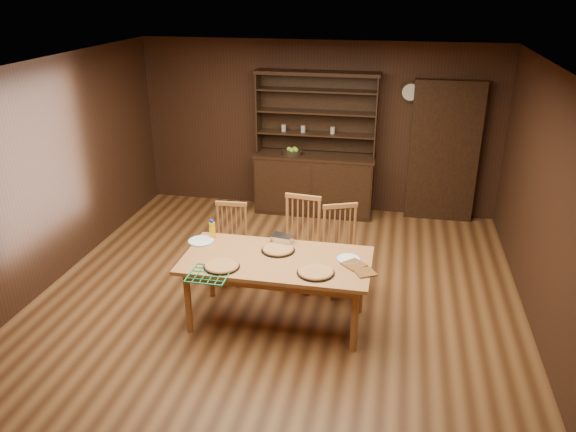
% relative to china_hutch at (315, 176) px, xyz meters
% --- Properties ---
extents(floor, '(6.00, 6.00, 0.00)m').
position_rel_china_hutch_xyz_m(floor, '(0.00, -2.75, -0.60)').
color(floor, brown).
rests_on(floor, ground).
extents(room_shell, '(6.00, 6.00, 6.00)m').
position_rel_china_hutch_xyz_m(room_shell, '(0.00, -2.75, 0.98)').
color(room_shell, silver).
rests_on(room_shell, floor).
extents(china_hutch, '(1.84, 0.52, 2.17)m').
position_rel_china_hutch_xyz_m(china_hutch, '(0.00, 0.00, 0.00)').
color(china_hutch, black).
rests_on(china_hutch, floor).
extents(doorway, '(1.00, 0.18, 2.10)m').
position_rel_china_hutch_xyz_m(doorway, '(1.90, 0.15, 0.45)').
color(doorway, black).
rests_on(doorway, floor).
extents(wall_clock, '(0.30, 0.05, 0.30)m').
position_rel_china_hutch_xyz_m(wall_clock, '(1.35, 0.20, 1.30)').
color(wall_clock, black).
rests_on(wall_clock, room_shell).
extents(dining_table, '(1.94, 0.97, 0.75)m').
position_rel_china_hutch_xyz_m(dining_table, '(0.09, -3.14, 0.08)').
color(dining_table, '#B1793D').
rests_on(dining_table, floor).
extents(chair_left, '(0.42, 0.40, 0.97)m').
position_rel_china_hutch_xyz_m(chair_left, '(-0.66, -2.32, -0.08)').
color(chair_left, '#A46B38').
rests_on(chair_left, floor).
extents(chair_center, '(0.50, 0.48, 1.11)m').
position_rel_china_hutch_xyz_m(chair_center, '(0.19, -2.28, -0.01)').
color(chair_center, '#A46B38').
rests_on(chair_center, floor).
extents(chair_right, '(0.55, 0.54, 1.04)m').
position_rel_china_hutch_xyz_m(chair_right, '(0.67, -2.32, -0.04)').
color(chair_right, '#A46B38').
rests_on(chair_right, floor).
extents(pizza_left, '(0.37, 0.37, 0.04)m').
position_rel_china_hutch_xyz_m(pizza_left, '(-0.41, -3.43, 0.17)').
color(pizza_left, black).
rests_on(pizza_left, dining_table).
extents(pizza_right, '(0.37, 0.37, 0.04)m').
position_rel_china_hutch_xyz_m(pizza_right, '(0.53, -3.37, 0.17)').
color(pizza_right, black).
rests_on(pizza_right, dining_table).
extents(pizza_center, '(0.36, 0.36, 0.04)m').
position_rel_china_hutch_xyz_m(pizza_center, '(0.07, -2.96, 0.17)').
color(pizza_center, black).
rests_on(pizza_center, dining_table).
extents(cooling_rack, '(0.46, 0.46, 0.02)m').
position_rel_china_hutch_xyz_m(cooling_rack, '(-0.48, -3.60, 0.16)').
color(cooling_rack, '#0B9B4C').
rests_on(cooling_rack, dining_table).
extents(plate_left, '(0.29, 0.29, 0.02)m').
position_rel_china_hutch_xyz_m(plate_left, '(-0.81, -2.90, 0.16)').
color(plate_left, white).
rests_on(plate_left, dining_table).
extents(plate_right, '(0.25, 0.25, 0.02)m').
position_rel_china_hutch_xyz_m(plate_right, '(0.82, -3.01, 0.16)').
color(plate_right, white).
rests_on(plate_right, dining_table).
extents(foil_dish, '(0.25, 0.20, 0.09)m').
position_rel_china_hutch_xyz_m(foil_dish, '(0.07, -2.75, 0.20)').
color(foil_dish, white).
rests_on(foil_dish, dining_table).
extents(juice_bottle, '(0.07, 0.07, 0.21)m').
position_rel_china_hutch_xyz_m(juice_bottle, '(-0.72, -2.78, 0.25)').
color(juice_bottle, '#EBA70C').
rests_on(juice_bottle, dining_table).
extents(pot_holder_a, '(0.25, 0.25, 0.01)m').
position_rel_china_hutch_xyz_m(pot_holder_a, '(1.01, -3.27, 0.16)').
color(pot_holder_a, red).
rests_on(pot_holder_a, dining_table).
extents(pot_holder_b, '(0.29, 0.29, 0.02)m').
position_rel_china_hutch_xyz_m(pot_holder_b, '(0.88, -3.12, 0.16)').
color(pot_holder_b, red).
rests_on(pot_holder_b, dining_table).
extents(fruit_bowl, '(0.31, 0.31, 0.12)m').
position_rel_china_hutch_xyz_m(fruit_bowl, '(-0.34, -0.07, 0.39)').
color(fruit_bowl, black).
rests_on(fruit_bowl, china_hutch).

